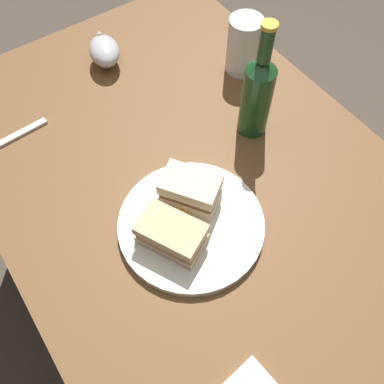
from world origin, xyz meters
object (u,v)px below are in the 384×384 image
cider_bottle (257,94)px  sandwich_half_left (190,190)px  plate (191,225)px  pint_glass (243,49)px  fork (10,139)px  sandwich_half_right (171,234)px  gravy_boat (104,51)px

cider_bottle → sandwich_half_left: bearing=110.6°
plate → pint_glass: pint_glass is taller
sandwich_half_left → fork: (0.37, 0.24, -0.05)m
pint_glass → cider_bottle: size_ratio=0.51×
plate → cider_bottle: bearing=-63.3°
plate → sandwich_half_right: (-0.01, 0.05, 0.04)m
sandwich_half_left → gravy_boat: (0.47, -0.06, -0.01)m
gravy_boat → plate: bearing=169.8°
sandwich_half_left → fork: bearing=32.9°
plate → fork: plate is taller
sandwich_half_left → pint_glass: (0.25, -0.33, 0.01)m
plate → sandwich_half_left: size_ratio=2.18×
pint_glass → sandwich_half_left: bearing=127.4°
sandwich_half_left → fork: 0.44m
plate → cider_bottle: size_ratio=1.03×
sandwich_half_left → sandwich_half_right: size_ratio=0.93×
gravy_boat → fork: size_ratio=0.73×
cider_bottle → gravy_boat: bearing=23.8°
gravy_boat → fork: gravy_boat is taller
cider_bottle → fork: cider_bottle is taller
plate → pint_glass: bearing=-50.5°
plate → sandwich_half_left: 0.07m
sandwich_half_left → sandwich_half_right: (-0.05, 0.08, -0.01)m
sandwich_half_right → fork: sandwich_half_right is taller
sandwich_half_right → cider_bottle: (0.14, -0.31, 0.06)m
pint_glass → plate: bearing=129.5°
sandwich_half_right → gravy_boat: sandwich_half_right is taller
sandwich_half_right → plate: bearing=-78.0°
sandwich_half_left → gravy_boat: bearing=-7.6°
sandwich_half_right → gravy_boat: (0.52, -0.14, -0.01)m
gravy_boat → fork: 0.32m
sandwich_half_left → plate: bearing=146.5°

